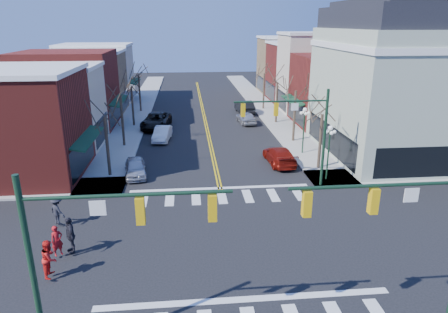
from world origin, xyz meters
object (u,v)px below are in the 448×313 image
object	(u,v)px
lamppost_midblock	(304,123)
car_left_mid	(162,134)
victorian_corner	(401,81)
pedestrian_dark_b	(57,210)
car_left_far	(156,121)
pedestrian_dark_a	(70,235)
car_left_near	(135,168)
car_right_far	(245,107)
lamppost_corner	(329,143)
pedestrian_red_b	(50,258)
car_right_mid	(246,118)
car_right_near	(279,156)
pedestrian_red_a	(57,241)

from	to	relation	value
lamppost_midblock	car_left_mid	bearing A→B (deg)	155.97
victorian_corner	pedestrian_dark_b	xyz separation A→B (m)	(-26.50, -11.48, -5.63)
car_left_mid	car_left_far	distance (m)	5.33
pedestrian_dark_a	lamppost_midblock	bearing A→B (deg)	107.38
car_left_near	car_right_far	size ratio (longest dim) A/B	0.77
pedestrian_dark_a	car_left_mid	bearing A→B (deg)	145.19
lamppost_corner	pedestrian_red_b	bearing A→B (deg)	-147.91
car_right_mid	car_right_far	bearing A→B (deg)	-103.96
victorian_corner	pedestrian_dark_a	size ratio (longest dim) A/B	7.20
car_right_mid	car_left_mid	bearing A→B (deg)	26.00
car_left_mid	car_right_near	bearing A→B (deg)	-31.63
car_right_mid	car_left_near	bearing A→B (deg)	47.82
car_left_near	car_right_near	bearing A→B (deg)	0.24
car_left_far	car_right_far	size ratio (longest dim) A/B	1.17
lamppost_midblock	car_right_far	xyz separation A→B (m)	(-2.76, 17.83, -2.11)
victorian_corner	pedestrian_red_a	xyz separation A→B (m)	(-25.53, -14.90, -5.69)
car_left_mid	car_right_mid	xyz separation A→B (m)	(9.60, 6.36, 0.01)
lamppost_midblock	car_right_near	xyz separation A→B (m)	(-2.69, -2.35, -2.24)
car_right_mid	pedestrian_red_a	size ratio (longest dim) A/B	2.59
car_right_far	pedestrian_dark_a	world-z (taller)	pedestrian_dark_a
car_right_far	car_right_mid	bearing A→B (deg)	79.33
car_right_near	pedestrian_red_b	bearing A→B (deg)	43.12
car_left_mid	pedestrian_dark_b	xyz separation A→B (m)	(-5.20, -17.78, 0.32)
lamppost_midblock	car_right_mid	bearing A→B (deg)	105.62
victorian_corner	pedestrian_dark_a	distance (m)	29.44
lamppost_midblock	pedestrian_red_a	distance (m)	23.20
car_right_mid	pedestrian_dark_a	world-z (taller)	pedestrian_dark_a
pedestrian_dark_b	car_right_mid	bearing A→B (deg)	-82.16
pedestrian_red_a	car_right_near	bearing A→B (deg)	3.28
lamppost_midblock	car_right_mid	world-z (taller)	lamppost_midblock
pedestrian_dark_a	victorian_corner	bearing A→B (deg)	95.47
car_right_far	pedestrian_red_a	world-z (taller)	pedestrian_red_a
pedestrian_red_b	car_left_far	bearing A→B (deg)	-6.60
victorian_corner	lamppost_midblock	xyz separation A→B (m)	(-8.30, 0.50, -3.70)
lamppost_midblock	car_left_near	size ratio (longest dim) A/B	1.09
car_right_mid	pedestrian_red_b	size ratio (longest dim) A/B	2.28
pedestrian_red_a	lamppost_corner	bearing A→B (deg)	-11.31
pedestrian_red_a	pedestrian_dark_b	xyz separation A→B (m)	(-0.97, 3.42, 0.06)
car_right_mid	pedestrian_red_b	distance (m)	32.36
lamppost_corner	pedestrian_dark_a	xyz separation A→B (m)	(-16.61, -8.68, -1.82)
victorian_corner	car_left_mid	distance (m)	23.00
pedestrian_red_a	victorian_corner	bearing A→B (deg)	-8.37
pedestrian_red_b	pedestrian_dark_b	distance (m)	5.33
lamppost_midblock	pedestrian_dark_a	size ratio (longest dim) A/B	2.19
pedestrian_red_a	pedestrian_dark_b	bearing A→B (deg)	67.21
lamppost_midblock	pedestrian_dark_b	bearing A→B (deg)	-146.64
victorian_corner	car_left_near	xyz separation A→B (m)	(-22.90, -3.55, -5.98)
car_left_far	pedestrian_red_b	bearing A→B (deg)	-88.82
victorian_corner	car_right_mid	size ratio (longest dim) A/B	3.39
car_right_near	car_right_far	xyz separation A→B (m)	(-0.07, 20.17, 0.13)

